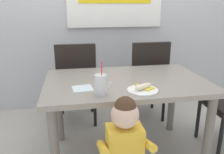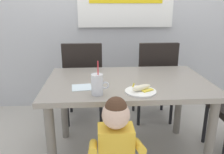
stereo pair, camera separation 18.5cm
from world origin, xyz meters
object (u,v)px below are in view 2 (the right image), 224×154
Objects in this scene: dining_chair_left at (84,79)px; paper_napkin at (82,87)px; dining_chair_right at (155,78)px; snack_plate at (141,91)px; peeled_banana at (142,88)px; milk_cup at (97,86)px; toddler_standing at (116,144)px; dining_table at (127,92)px.

dining_chair_left reaches higher than paper_napkin.
dining_chair_right is 6.40× the size of paper_napkin.
peeled_banana reaches higher than snack_plate.
milk_cup is 1.68× the size of paper_napkin.
snack_plate is at bearing 4.12° from milk_cup.
snack_plate is at bearing 57.63° from toddler_standing.
dining_chair_right is at bearing 69.98° from peeled_banana.
paper_napkin is (-0.45, 0.12, -0.03)m from peeled_banana.
dining_chair_right is 1.15× the size of toddler_standing.
dining_chair_right is 1.14m from paper_napkin.
dining_table is at bearing 104.20° from peeled_banana.
dining_table is 0.31m from snack_plate.
dining_table is at bearing 121.19° from dining_chair_left.
dining_chair_left is at bearing -1.54° from dining_chair_right.
dining_chair_left is 1.31m from toddler_standing.
dining_chair_left is 1.08m from snack_plate.
snack_plate is (-0.35, -0.93, 0.20)m from dining_chair_right.
paper_napkin is at bearing 116.39° from toddler_standing.
peeled_banana is (0.32, 0.03, -0.04)m from milk_cup.
milk_cup is (-0.66, -0.95, 0.26)m from dining_chair_right.
dining_chair_left is at bearing 121.19° from dining_table.
dining_table is 0.64m from toddler_standing.
dining_chair_left is 0.81m from dining_chair_right.
peeled_banana reaches higher than paper_napkin.
milk_cup reaches higher than dining_table.
paper_napkin is (-0.78, -0.80, 0.20)m from dining_chair_right.
dining_table is 1.62× the size of toddler_standing.
peeled_banana is at bearing 57.14° from toddler_standing.
toddler_standing is at bearing -122.86° from peeled_banana.
dining_chair_right reaches higher than dining_table.
peeled_banana reaches higher than dining_table.
dining_chair_right is 4.17× the size of snack_plate.
toddler_standing is 0.55m from paper_napkin.
toddler_standing is at bearing -103.83° from dining_table.
dining_chair_right is 1.01m from snack_plate.
dining_table is 5.92× the size of snack_plate.
snack_plate is (0.47, -0.95, 0.20)m from dining_chair_left.
dining_chair_right is at bearing 69.64° from snack_plate.
paper_napkin is (-0.12, 0.15, -0.06)m from milk_cup.
paper_napkin reaches higher than dining_table.
toddler_standing reaches higher than dining_table.
snack_plate is 1.31× the size of peeled_banana.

